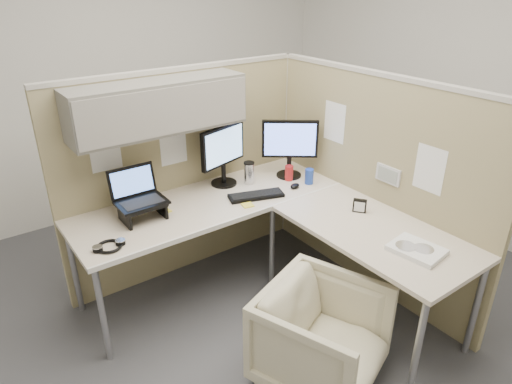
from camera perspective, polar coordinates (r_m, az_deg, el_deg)
ground at (r=3.40m, az=1.16°, el=-14.99°), size 4.50×4.50×0.00m
partition_back at (r=3.37m, az=-10.23°, el=5.87°), size 2.00×0.36×1.63m
partition_right at (r=3.46m, az=13.92°, el=1.05°), size 0.07×2.03×1.63m
desk at (r=3.15m, az=1.69°, el=-3.34°), size 2.00×1.98×0.73m
office_chair at (r=2.79m, az=8.28°, el=-17.01°), size 0.83×0.80×0.67m
monitor_left at (r=3.47m, az=-4.14°, el=5.15°), size 0.43×0.20×0.47m
monitor_right at (r=3.62m, az=4.24°, el=6.01°), size 0.37×0.29×0.47m
laptop_station at (r=3.12m, az=-14.33°, el=-0.99°), size 0.32×0.27×0.33m
keyboard at (r=3.35m, az=0.01°, el=-0.46°), size 0.43×0.25×0.02m
mouse at (r=3.51m, az=4.88°, el=0.76°), size 0.11×0.08×0.03m
travel_mug at (r=3.54m, az=-0.86°, el=2.41°), size 0.08×0.08×0.18m
soda_can_green at (r=3.58m, az=6.66°, el=1.95°), size 0.07×0.07×0.12m
soda_can_silver at (r=3.62m, az=4.15°, el=2.39°), size 0.07×0.07×0.12m
sticky_note_c at (r=3.21m, az=-11.35°, el=-2.36°), size 0.08×0.08×0.01m
sticky_note_b at (r=3.23m, az=-1.06°, el=-1.64°), size 0.09×0.09×0.01m
headphones at (r=2.88m, az=-17.86°, el=-6.45°), size 0.19×0.16×0.03m
paper_stack at (r=2.87m, az=19.44°, el=-6.82°), size 0.27×0.32×0.03m
desk_clock at (r=3.21m, az=12.83°, el=-1.69°), size 0.08×0.09×0.09m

